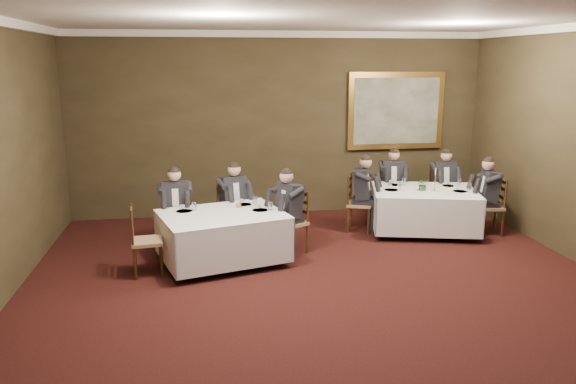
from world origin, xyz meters
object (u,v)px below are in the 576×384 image
object	(u,v)px
chair_main_endright	(489,218)
diner_main_endright	(489,205)
diner_main_backright	(442,193)
diner_sec_backright	(233,212)
painting	(396,111)
chair_main_backleft	(391,203)
diner_sec_endright	(290,221)
diner_main_endleft	(360,202)
chair_sec_backleft	(177,232)
chair_sec_endleft	(147,255)
chair_main_backright	(441,204)
chair_sec_backright	(233,225)
diner_sec_backleft	(176,218)
centerpiece	(423,184)
table_main	(424,207)
chair_main_endleft	(359,215)
diner_main_backleft	(392,192)
candlestick	(435,182)
table_second	(223,234)
chair_sec_endright	(291,235)

from	to	relation	value
chair_main_endright	diner_main_endright	size ratio (longest dim) A/B	0.74
diner_main_backright	diner_sec_backright	distance (m)	4.10
painting	chair_main_backleft	bearing A→B (deg)	-111.24
diner_sec_backright	diner_sec_endright	world-z (taller)	same
diner_sec_backright	painting	bearing A→B (deg)	-176.32
diner_main_endleft	chair_sec_backleft	bearing A→B (deg)	-58.19
chair_main_backleft	chair_sec_endleft	size ratio (longest dim) A/B	1.00
chair_main_backleft	chair_main_backright	size ratio (longest dim) A/B	1.00
chair_main_backleft	diner_sec_endright	xyz separation A→B (m)	(-2.24, -1.71, 0.23)
chair_main_backleft	painting	bearing A→B (deg)	-105.02
chair_main_backright	chair_sec_backright	bearing A→B (deg)	13.78
diner_main_endright	painting	distance (m)	2.65
chair_main_backright	chair_sec_backleft	size ratio (longest dim) A/B	1.00
diner_main_endright	chair_sec_endleft	distance (m)	5.83
diner_sec_backleft	centerpiece	bearing A→B (deg)	-179.61
chair_sec_endleft	diner_sec_endright	bearing A→B (deg)	99.47
diner_main_backright	diner_main_endright	size ratio (longest dim) A/B	1.00
chair_main_backleft	chair_main_endright	size ratio (longest dim) A/B	1.00
chair_main_backleft	diner_main_endright	bearing A→B (deg)	142.56
diner_sec_endright	diner_main_endleft	bearing A→B (deg)	-83.68
table_main	chair_main_backright	xyz separation A→B (m)	(0.68, 0.78, -0.17)
diner_main_endright	diner_sec_backleft	world-z (taller)	same
chair_main_endleft	diner_sec_backright	xyz separation A→B (m)	(-2.25, -0.28, 0.23)
chair_main_backleft	diner_sec_endright	size ratio (longest dim) A/B	0.74
chair_sec_backleft	chair_main_endleft	bearing A→B (deg)	-173.45
chair_main_backright	chair_sec_endleft	world-z (taller)	same
chair_main_backleft	chair_sec_backright	bearing A→B (deg)	24.12
diner_main_backleft	chair_main_endleft	bearing A→B (deg)	46.64
chair_main_backright	centerpiece	bearing A→B (deg)	50.42
chair_sec_endleft	candlestick	distance (m)	4.98
chair_main_backright	diner_sec_backright	size ratio (longest dim) A/B	0.74
chair_main_endright	diner_main_endright	bearing A→B (deg)	90.00
chair_main_backright	diner_main_endright	world-z (taller)	diner_main_endright
painting	chair_main_endleft	bearing A→B (deg)	-128.66
chair_main_backright	centerpiece	size ratio (longest dim) A/B	4.19
chair_sec_backleft	diner_sec_backleft	xyz separation A→B (m)	(0.00, -0.01, 0.23)
chair_main_backleft	candlestick	distance (m)	1.31
chair_main_backright	painting	xyz separation A→B (m)	(-0.68, 0.87, 1.71)
table_second	diner_main_endleft	xyz separation A→B (m)	(2.48, 1.27, 0.06)
chair_sec_backright	chair_sec_endleft	distance (m)	1.84
table_main	candlestick	world-z (taller)	candlestick
table_main	table_second	size ratio (longest dim) A/B	0.99
table_main	diner_main_endright	world-z (taller)	diner_main_endright
chair_sec_endright	diner_main_backright	bearing A→B (deg)	-93.53
diner_main_endleft	chair_sec_endleft	bearing A→B (deg)	-43.65
chair_main_endright	centerpiece	world-z (taller)	centerpiece
chair_main_endright	centerpiece	distance (m)	1.32
diner_main_backright	chair_sec_endright	xyz separation A→B (m)	(-3.16, -1.46, -0.23)
diner_sec_backleft	centerpiece	size ratio (longest dim) A/B	5.64
diner_sec_backleft	diner_sec_endright	distance (m)	1.83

